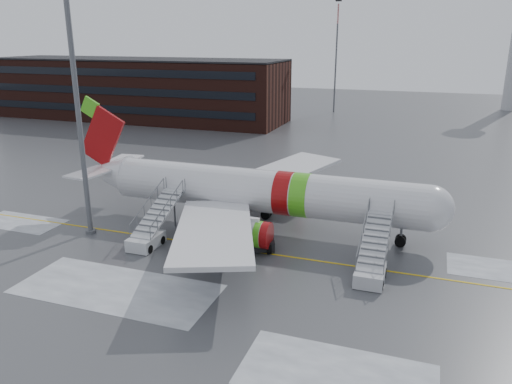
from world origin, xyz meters
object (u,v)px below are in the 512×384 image
at_px(airliner, 253,191).
at_px(pushback_tug, 252,241).
at_px(airstair_fwd, 372,263).
at_px(airstair_aft, 150,232).
at_px(light_mast_near, 73,65).

relative_size(airliner, pushback_tug, 9.68).
distance_m(airliner, airstair_fwd, 13.33).
bearing_deg(airstair_aft, airliner, 43.98).
bearing_deg(airliner, airstair_fwd, -29.88).
distance_m(pushback_tug, light_mast_near, 20.05).
xyz_separation_m(pushback_tug, light_mast_near, (-14.69, -1.24, 13.60)).
height_order(airliner, pushback_tug, airliner).
bearing_deg(light_mast_near, airliner, 25.48).
distance_m(airliner, airstair_aft, 9.70).
distance_m(airliner, pushback_tug, 5.85).
relative_size(pushback_tug, light_mast_near, 0.13).
relative_size(airstair_fwd, airstair_aft, 1.00).
bearing_deg(airstair_fwd, airliner, 150.12).
height_order(airliner, airstair_aft, airliner).
bearing_deg(pushback_tug, airstair_fwd, -9.09).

